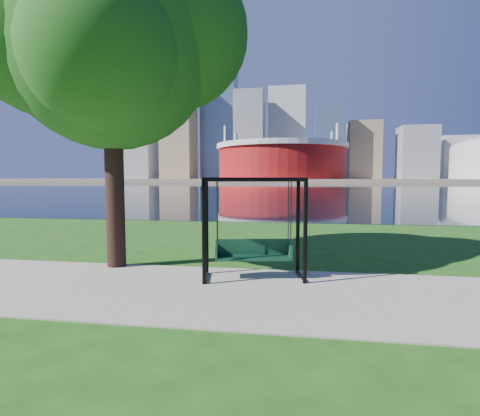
# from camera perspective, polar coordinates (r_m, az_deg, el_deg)

# --- Properties ---
(ground) EXTENTS (900.00, 900.00, 0.00)m
(ground) POSITION_cam_1_polar(r_m,az_deg,el_deg) (8.51, -1.75, -11.73)
(ground) COLOR #1E5114
(ground) RESTS_ON ground
(path) EXTENTS (120.00, 4.00, 0.03)m
(path) POSITION_cam_1_polar(r_m,az_deg,el_deg) (8.04, -2.43, -12.61)
(path) COLOR #9E937F
(path) RESTS_ON ground
(river) EXTENTS (900.00, 180.00, 0.02)m
(river) POSITION_cam_1_polar(r_m,az_deg,el_deg) (110.06, 8.23, 3.25)
(river) COLOR black
(river) RESTS_ON ground
(far_bank) EXTENTS (900.00, 228.00, 2.00)m
(far_bank) POSITION_cam_1_polar(r_m,az_deg,el_deg) (314.03, 8.76, 4.23)
(far_bank) COLOR #937F60
(far_bank) RESTS_ON ground
(stadium) EXTENTS (83.00, 83.00, 32.00)m
(stadium) POSITION_cam_1_polar(r_m,az_deg,el_deg) (243.59, 6.35, 7.29)
(stadium) COLOR maroon
(stadium) RESTS_ON far_bank
(skyline) EXTENTS (392.00, 66.00, 96.50)m
(skyline) POSITION_cam_1_polar(r_m,az_deg,el_deg) (329.18, 8.09, 10.33)
(skyline) COLOR gray
(skyline) RESTS_ON far_bank
(swing) EXTENTS (2.49, 1.42, 2.40)m
(swing) POSITION_cam_1_polar(r_m,az_deg,el_deg) (8.80, 2.06, -3.44)
(swing) COLOR black
(swing) RESTS_ON ground
(park_tree) EXTENTS (6.93, 6.26, 8.61)m
(park_tree) POSITION_cam_1_polar(r_m,az_deg,el_deg) (11.16, -19.21, 23.07)
(park_tree) COLOR black
(park_tree) RESTS_ON ground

